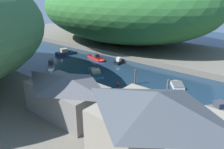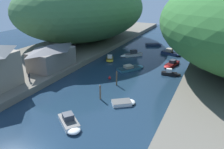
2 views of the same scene
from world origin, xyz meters
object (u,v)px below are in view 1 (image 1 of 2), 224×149
object	(u,v)px
channel_buoy_near	(118,84)
person_by_boathouse	(124,124)
boat_navy_launch	(53,78)
boat_moored_right	(120,61)
boat_white_cruiser	(67,53)
waterfront_building	(155,136)
boat_small_dinghy	(223,108)
person_on_quay	(71,98)
boat_red_skiff	(177,84)
boat_far_upstream	(26,54)
boat_far_right_bank	(97,58)
boat_open_rowboat	(95,72)
boat_cabin_cruiser	(51,66)
boathouse_shed	(67,94)

from	to	relation	value
channel_buoy_near	person_by_boathouse	size ratio (longest dim) A/B	0.46
boat_navy_launch	person_by_boathouse	world-z (taller)	person_by_boathouse
boat_moored_right	person_by_boathouse	distance (m)	27.92
boat_white_cruiser	channel_buoy_near	distance (m)	23.81
waterfront_building	boat_white_cruiser	distance (m)	43.89
channel_buoy_near	boat_small_dinghy	bearing A→B (deg)	-81.86
boat_moored_right	person_on_quay	bearing A→B (deg)	-77.25
boat_navy_launch	boat_red_skiff	bearing A→B (deg)	97.02
boat_far_upstream	boat_moored_right	bearing A→B (deg)	-5.71
boat_far_right_bank	channel_buoy_near	distance (m)	16.42
boat_far_upstream	channel_buoy_near	xyz separation A→B (m)	(-0.53, -30.39, -0.04)
boat_navy_launch	boat_open_rowboat	bearing A→B (deg)	127.14
boat_small_dinghy	boat_far_right_bank	bearing A→B (deg)	-156.14
boat_navy_launch	boat_cabin_cruiser	world-z (taller)	boat_cabin_cruiser
boat_cabin_cruiser	channel_buoy_near	bearing A→B (deg)	136.33
boathouse_shed	channel_buoy_near	size ratio (longest dim) A/B	13.25
boat_white_cruiser	boat_far_upstream	distance (m)	10.46
boat_navy_launch	boat_cabin_cruiser	bearing A→B (deg)	-147.95
boat_far_right_bank	boat_white_cruiser	xyz separation A→B (m)	(-1.79, 9.05, 0.11)
boat_far_upstream	boat_small_dinghy	bearing A→B (deg)	-27.08
boat_small_dinghy	boat_open_rowboat	bearing A→B (deg)	-141.82
waterfront_building	channel_buoy_near	size ratio (longest dim) A/B	12.03
boat_small_dinghy	channel_buoy_near	distance (m)	16.58
boat_cabin_cruiser	channel_buoy_near	distance (m)	16.55
boat_far_right_bank	boat_small_dinghy	world-z (taller)	boat_small_dinghy
boat_moored_right	channel_buoy_near	bearing A→B (deg)	-62.46
waterfront_building	boat_far_right_bank	size ratio (longest dim) A/B	1.53
boat_far_upstream	person_by_boathouse	xyz separation A→B (m)	(-11.90, -40.10, 1.83)
waterfront_building	person_by_boathouse	world-z (taller)	waterfront_building
boathouse_shed	boat_cabin_cruiser	world-z (taller)	boathouse_shed
boat_cabin_cruiser	boat_moored_right	bearing A→B (deg)	-175.82
boat_small_dinghy	person_on_quay	size ratio (longest dim) A/B	3.02
boat_cabin_cruiser	boat_small_dinghy	bearing A→B (deg)	137.19
boat_navy_launch	boat_cabin_cruiser	size ratio (longest dim) A/B	0.75
boat_navy_launch	boat_white_cruiser	xyz separation A→B (m)	(12.91, 11.69, 0.14)
boat_navy_launch	boathouse_shed	bearing A→B (deg)	35.40
boat_moored_right	person_by_boathouse	xyz separation A→B (m)	(-21.87, -17.27, 1.75)
boathouse_shed	boat_cabin_cruiser	xyz separation A→B (m)	(10.74, 18.37, -3.19)
waterfront_building	channel_buoy_near	xyz separation A→B (m)	(14.75, 14.96, -4.78)
boat_navy_launch	boat_far_right_bank	bearing A→B (deg)	164.85
waterfront_building	channel_buoy_near	world-z (taller)	waterfront_building
boat_moored_right	boat_open_rowboat	bearing A→B (deg)	-95.38
boat_open_rowboat	boat_moored_right	bearing A→B (deg)	36.81
boat_navy_launch	boat_far_upstream	world-z (taller)	boat_navy_launch
boat_white_cruiser	boathouse_shed	bearing A→B (deg)	-23.42
waterfront_building	boat_far_upstream	bearing A→B (deg)	71.38
boat_navy_launch	channel_buoy_near	distance (m)	12.17
boathouse_shed	boat_open_rowboat	distance (m)	17.35
person_on_quay	person_by_boathouse	bearing A→B (deg)	-176.96
boat_far_right_bank	person_on_quay	xyz separation A→B (m)	(-20.22, -14.19, 1.78)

